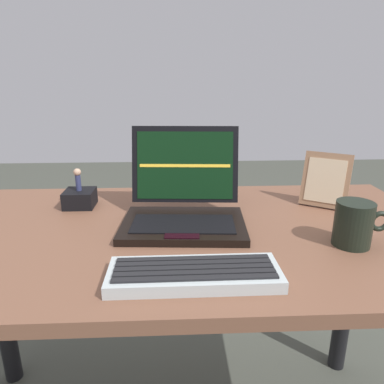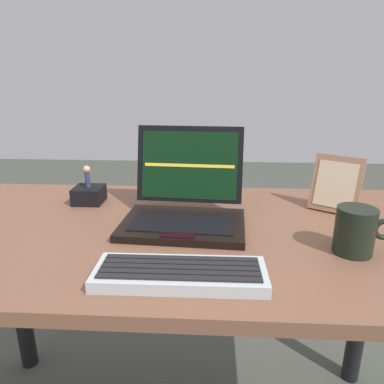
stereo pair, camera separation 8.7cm
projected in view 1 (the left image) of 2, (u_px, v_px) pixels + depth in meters
The scene contains 7 objects.
desk at pixel (176, 268), 0.95m from camera, with size 1.40×0.72×0.75m.
laptop_front at pixel (183, 205), 0.93m from camera, with size 0.32×0.29×0.24m.
external_keyboard at pixel (193, 274), 0.68m from camera, with size 0.33×0.12×0.03m.
photo_frame at pixel (325, 181), 1.05m from camera, with size 0.14×0.12×0.16m.
figurine_stand at pixel (79, 198), 1.06m from camera, with size 0.09×0.09×0.05m, color black.
figurine at pixel (77, 178), 1.04m from camera, with size 0.02×0.02×0.07m.
coffee_mug at pixel (353, 224), 0.81m from camera, with size 0.13×0.08×0.10m.
Camera 1 is at (0.00, -0.84, 1.12)m, focal length 33.42 mm.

